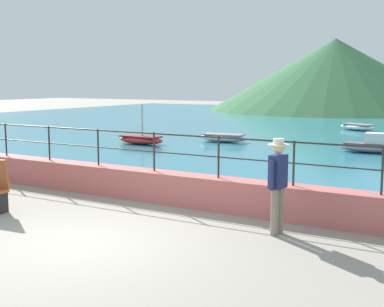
{
  "coord_description": "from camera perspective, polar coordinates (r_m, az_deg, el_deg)",
  "views": [
    {
      "loc": [
        5.83,
        -6.45,
        2.74
      ],
      "look_at": [
        -0.12,
        3.7,
        1.1
      ],
      "focal_mm": 47.98,
      "sensor_mm": 36.0,
      "label": 1
    }
  ],
  "objects": [
    {
      "name": "lake_water",
      "position": [
        32.92,
        20.08,
        2.73
      ],
      "size": [
        64.0,
        44.32,
        0.06
      ],
      "primitive_type": "cube",
      "color": "teal",
      "rests_on": "ground"
    },
    {
      "name": "boat_1",
      "position": [
        20.83,
        19.25,
        0.84
      ],
      "size": [
        2.34,
        1.01,
        0.76
      ],
      "color": "gray",
      "rests_on": "lake_water"
    },
    {
      "name": "boat_0",
      "position": [
        23.25,
        3.51,
        1.79
      ],
      "size": [
        2.38,
        1.12,
        0.36
      ],
      "color": "white",
      "rests_on": "lake_water"
    },
    {
      "name": "person_walking",
      "position": [
        9.32,
        9.51,
        -3.08
      ],
      "size": [
        0.38,
        0.57,
        1.75
      ],
      "color": "slate",
      "rests_on": "ground"
    },
    {
      "name": "boat_4",
      "position": [
        30.27,
        17.93,
        2.84
      ],
      "size": [
        2.46,
        1.85,
        0.36
      ],
      "color": "white",
      "rests_on": "lake_water"
    },
    {
      "name": "railing",
      "position": [
        11.36,
        -0.77,
        0.75
      ],
      "size": [
        18.44,
        0.04,
        0.9
      ],
      "color": "#282623",
      "rests_on": "promenade_wall"
    },
    {
      "name": "promenade_wall",
      "position": [
        11.52,
        -0.76,
        -4.03
      ],
      "size": [
        20.0,
        0.56,
        0.7
      ],
      "primitive_type": "cube",
      "color": "#BC605B",
      "rests_on": "ground"
    },
    {
      "name": "boat_2",
      "position": [
        22.51,
        -5.72,
        1.57
      ],
      "size": [
        2.34,
        0.99,
        1.74
      ],
      "color": "red",
      "rests_on": "lake_water"
    },
    {
      "name": "hill_main",
      "position": [
        51.62,
        15.57,
        8.43
      ],
      "size": [
        24.22,
        24.22,
        6.88
      ],
      "primitive_type": "cone",
      "color": "#33663D",
      "rests_on": "ground"
    },
    {
      "name": "ground_plane",
      "position": [
        9.11,
        -11.37,
        -9.72
      ],
      "size": [
        120.0,
        120.0,
        0.0
      ],
      "primitive_type": "plane",
      "color": "gray"
    }
  ]
}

